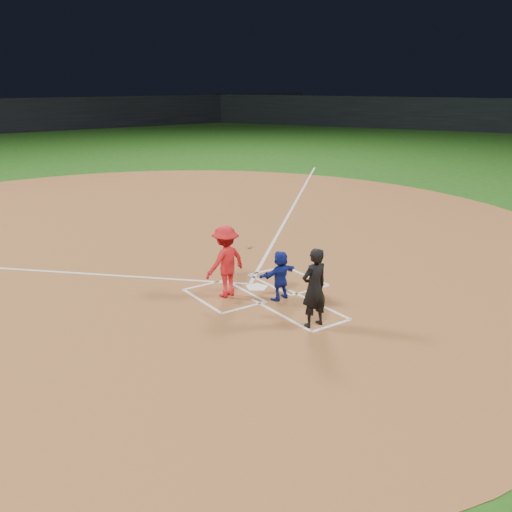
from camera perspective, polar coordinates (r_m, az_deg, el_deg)
ground at (r=14.34m, az=0.08°, el=-3.21°), size 120.00×120.00×0.00m
home_plate_dirt at (r=19.34m, az=-10.12°, el=2.01°), size 28.00×28.00×0.01m
stadium_wall_right at (r=60.86m, az=20.65°, el=13.10°), size 31.04×52.56×3.20m
home_plate at (r=14.34m, az=0.08°, el=-3.14°), size 0.60×0.60×0.02m
catcher at (r=13.43m, az=2.44°, el=-1.93°), size 1.14×0.49×1.20m
umpire at (r=11.95m, az=5.84°, el=-3.18°), size 0.63×0.41×1.72m
chalk_markings at (r=18.71m, az=-9.19°, el=1.57°), size 28.35×17.32×0.01m
batter_at_plate at (r=13.56m, az=-3.06°, el=-0.55°), size 1.51×0.91×1.73m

